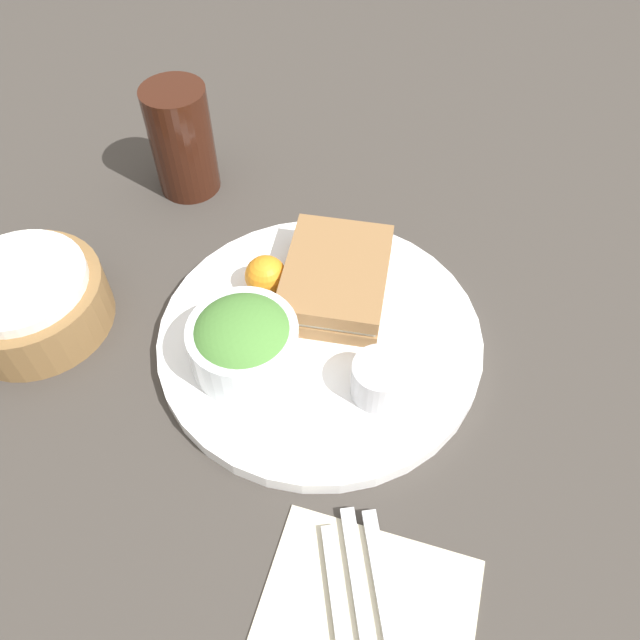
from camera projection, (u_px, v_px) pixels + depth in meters
name	position (u px, v px, depth m)	size (l,w,h in m)	color
ground_plane	(320.00, 342.00, 0.65)	(4.00, 4.00, 0.00)	#3D3833
plate	(320.00, 337.00, 0.64)	(0.33, 0.33, 0.02)	white
sandwich	(340.00, 279.00, 0.65)	(0.15, 0.12, 0.04)	olive
salad_bowl	(244.00, 341.00, 0.58)	(0.10, 0.10, 0.07)	white
dressing_cup	(379.00, 379.00, 0.57)	(0.05, 0.05, 0.04)	#B7B7BC
orange_wedge	(266.00, 276.00, 0.65)	(0.04, 0.04, 0.04)	orange
drink_glass	(182.00, 141.00, 0.74)	(0.08, 0.08, 0.14)	#38190F
bread_basket	(29.00, 300.00, 0.64)	(0.16, 0.16, 0.07)	olive
napkin	(365.00, 624.00, 0.48)	(0.15, 0.17, 0.00)	beige
fork	(388.00, 619.00, 0.48)	(0.17, 0.01, 0.01)	silver
knife	(365.00, 623.00, 0.48)	(0.18, 0.01, 0.01)	silver
spoon	(342.00, 626.00, 0.47)	(0.15, 0.01, 0.01)	silver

